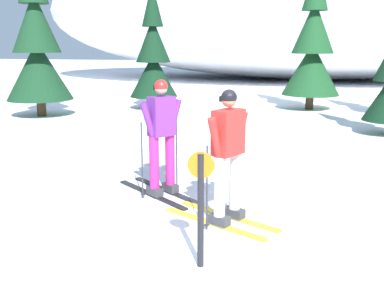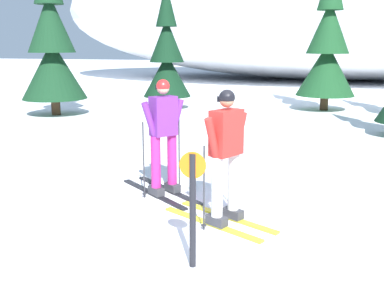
{
  "view_description": "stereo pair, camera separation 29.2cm",
  "coord_description": "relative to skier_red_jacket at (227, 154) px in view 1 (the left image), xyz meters",
  "views": [
    {
      "loc": [
        0.49,
        -5.11,
        2.32
      ],
      "look_at": [
        -0.86,
        0.89,
        0.95
      ],
      "focal_mm": 41.81,
      "sensor_mm": 36.0,
      "label": 1
    },
    {
      "loc": [
        0.77,
        -5.04,
        2.32
      ],
      "look_at": [
        -0.86,
        0.89,
        0.95
      ],
      "focal_mm": 41.81,
      "sensor_mm": 36.0,
      "label": 2
    }
  ],
  "objects": [
    {
      "name": "trail_marker_post",
      "position": [
        -0.1,
        -1.25,
        -0.22
      ],
      "size": [
        0.28,
        0.07,
        1.26
      ],
      "color": "black",
      "rests_on": "ground"
    },
    {
      "name": "skier_purple_jacket",
      "position": [
        -1.15,
        0.9,
        0.0
      ],
      "size": [
        1.62,
        1.39,
        1.82
      ],
      "color": "black",
      "rests_on": "ground"
    },
    {
      "name": "skier_red_jacket",
      "position": [
        0.0,
        0.0,
        0.0
      ],
      "size": [
        1.65,
        1.15,
        1.78
      ],
      "color": "gold",
      "rests_on": "ground"
    },
    {
      "name": "snow_ridge_background",
      "position": [
        1.81,
        26.78,
        3.7
      ],
      "size": [
        37.04,
        20.76,
        9.28
      ],
      "primitive_type": "ellipsoid",
      "color": "white",
      "rests_on": "ground"
    },
    {
      "name": "pine_tree_center_left",
      "position": [
        1.41,
        11.23,
        1.29
      ],
      "size": [
        2.06,
        2.06,
        5.32
      ],
      "color": "#47301E",
      "rests_on": "ground"
    },
    {
      "name": "ground_plane",
      "position": [
        0.29,
        -0.45,
        -0.94
      ],
      "size": [
        120.0,
        120.0,
        0.0
      ],
      "primitive_type": "plane",
      "color": "white"
    },
    {
      "name": "pine_tree_far_left",
      "position": [
        -7.31,
        7.68,
        1.35
      ],
      "size": [
        2.12,
        2.12,
        5.48
      ],
      "color": "#47301E",
      "rests_on": "ground"
    },
    {
      "name": "pine_tree_left",
      "position": [
        -4.19,
        10.15,
        0.94
      ],
      "size": [
        1.74,
        1.74,
        4.5
      ],
      "color": "#47301E",
      "rests_on": "ground"
    }
  ]
}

